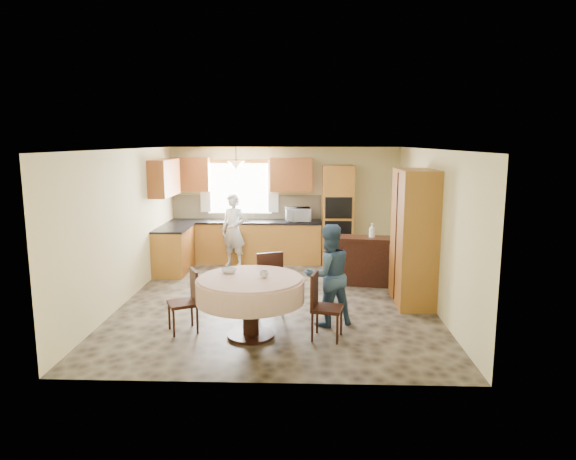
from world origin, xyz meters
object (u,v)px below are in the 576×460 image
(cupboard, at_px, (414,237))
(sideboard, at_px, (359,262))
(chair_left, at_px, (188,298))
(chair_back, at_px, (268,279))
(person_dining, at_px, (328,275))
(oven_tower, at_px, (338,215))
(person_sink, at_px, (234,230))
(chair_right, at_px, (322,302))
(dining_table, at_px, (250,291))

(cupboard, bearing_deg, sideboard, 124.94)
(chair_left, relative_size, chair_back, 0.88)
(sideboard, relative_size, chair_back, 1.19)
(cupboard, distance_m, chair_back, 2.47)
(person_dining, bearing_deg, oven_tower, -117.02)
(cupboard, xyz_separation_m, person_sink, (-3.27, 2.36, -0.32))
(chair_left, distance_m, person_dining, 2.01)
(cupboard, distance_m, chair_right, 2.29)
(sideboard, bearing_deg, person_dining, -97.21)
(oven_tower, xyz_separation_m, dining_table, (-1.42, -4.34, -0.41))
(cupboard, distance_m, person_dining, 1.81)
(dining_table, distance_m, person_dining, 1.19)
(chair_left, bearing_deg, oven_tower, 125.11)
(sideboard, relative_size, chair_right, 1.29)
(chair_right, distance_m, person_sink, 4.34)
(chair_right, relative_size, person_dining, 0.61)
(dining_table, distance_m, chair_right, 0.97)
(sideboard, distance_m, chair_right, 2.81)
(sideboard, bearing_deg, chair_back, -122.32)
(cupboard, bearing_deg, chair_back, -164.72)
(dining_table, xyz_separation_m, person_sink, (-0.78, 3.95, 0.13))
(chair_right, distance_m, person_dining, 0.59)
(oven_tower, bearing_deg, cupboard, -68.76)
(dining_table, height_order, person_dining, person_dining)
(sideboard, height_order, chair_right, chair_right)
(oven_tower, height_order, sideboard, oven_tower)
(chair_left, bearing_deg, dining_table, 52.38)
(person_sink, height_order, person_dining, person_sink)
(sideboard, relative_size, dining_table, 0.80)
(cupboard, relative_size, chair_left, 2.51)
(chair_back, distance_m, chair_right, 1.25)
(sideboard, xyz_separation_m, person_dining, (-0.65, -2.17, 0.32))
(person_sink, distance_m, person_dining, 3.90)
(chair_back, bearing_deg, person_sink, -93.72)
(dining_table, bearing_deg, sideboard, 57.37)
(cupboard, height_order, person_dining, cupboard)
(sideboard, relative_size, chair_left, 1.34)
(chair_right, relative_size, person_sink, 0.58)
(person_dining, bearing_deg, chair_right, 56.84)
(chair_left, bearing_deg, chair_right, 58.02)
(person_sink, bearing_deg, person_dining, -37.39)
(dining_table, height_order, chair_back, chair_back)
(cupboard, bearing_deg, chair_right, -133.65)
(cupboard, height_order, dining_table, cupboard)
(chair_back, bearing_deg, chair_left, 14.33)
(dining_table, distance_m, person_sink, 4.03)
(person_sink, bearing_deg, chair_right, -41.99)
(oven_tower, distance_m, person_dining, 3.85)
(chair_left, distance_m, chair_back, 1.31)
(sideboard, height_order, cupboard, cupboard)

